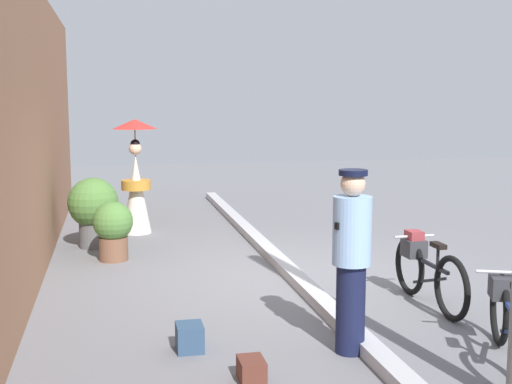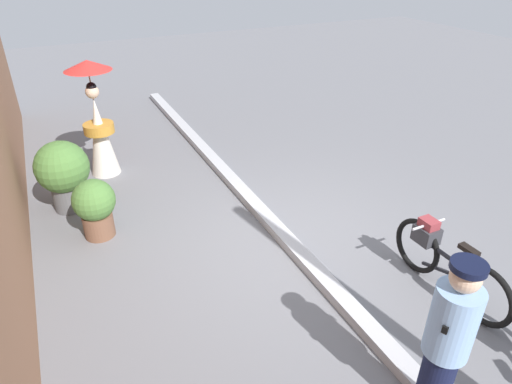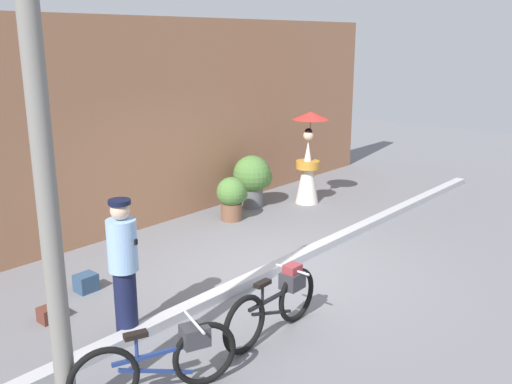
{
  "view_description": "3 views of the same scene",
  "coord_description": "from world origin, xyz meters",
  "px_view_note": "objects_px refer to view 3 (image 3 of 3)",
  "views": [
    {
      "loc": [
        -7.99,
        2.18,
        2.25
      ],
      "look_at": [
        -0.17,
        0.49,
        1.13
      ],
      "focal_mm": 46.96,
      "sensor_mm": 36.0,
      "label": 1
    },
    {
      "loc": [
        -4.09,
        2.46,
        3.53
      ],
      "look_at": [
        -0.21,
        0.6,
        1.09
      ],
      "focal_mm": 31.51,
      "sensor_mm": 36.0,
      "label": 2
    },
    {
      "loc": [
        -6.14,
        -4.93,
        3.38
      ],
      "look_at": [
        0.06,
        0.44,
        1.14
      ],
      "focal_mm": 40.0,
      "sensor_mm": 36.0,
      "label": 3
    }
  ],
  "objects_px": {
    "person_officer": "(123,265)",
    "backpack_on_pavement": "(51,313)",
    "bicycle_far_side": "(276,302)",
    "person_with_parasol": "(308,159)",
    "utility_pole": "(43,162)",
    "backpack_spare": "(86,282)",
    "potted_plant_by_door": "(232,196)",
    "bicycle_near_officer": "(162,361)",
    "potted_plant_small": "(253,178)"
  },
  "relations": [
    {
      "from": "person_officer",
      "to": "potted_plant_by_door",
      "type": "height_order",
      "value": "person_officer"
    },
    {
      "from": "person_officer",
      "to": "person_with_parasol",
      "type": "distance_m",
      "value": 6.08
    },
    {
      "from": "bicycle_far_side",
      "to": "potted_plant_by_door",
      "type": "xyz_separation_m",
      "value": [
        2.81,
        3.33,
        0.06
      ]
    },
    {
      "from": "person_officer",
      "to": "backpack_on_pavement",
      "type": "height_order",
      "value": "person_officer"
    },
    {
      "from": "person_with_parasol",
      "to": "backpack_spare",
      "type": "bearing_deg",
      "value": -177.31
    },
    {
      "from": "bicycle_far_side",
      "to": "potted_plant_by_door",
      "type": "bearing_deg",
      "value": 49.89
    },
    {
      "from": "backpack_spare",
      "to": "person_with_parasol",
      "type": "bearing_deg",
      "value": 2.69
    },
    {
      "from": "utility_pole",
      "to": "backpack_on_pavement",
      "type": "bearing_deg",
      "value": 64.36
    },
    {
      "from": "backpack_on_pavement",
      "to": "person_officer",
      "type": "bearing_deg",
      "value": -66.84
    },
    {
      "from": "bicycle_far_side",
      "to": "backpack_spare",
      "type": "distance_m",
      "value": 2.82
    },
    {
      "from": "bicycle_far_side",
      "to": "backpack_on_pavement",
      "type": "relative_size",
      "value": 5.96
    },
    {
      "from": "bicycle_near_officer",
      "to": "potted_plant_by_door",
      "type": "distance_m",
      "value": 5.55
    },
    {
      "from": "person_officer",
      "to": "potted_plant_small",
      "type": "distance_m",
      "value": 5.41
    },
    {
      "from": "potted_plant_by_door",
      "to": "backpack_spare",
      "type": "bearing_deg",
      "value": -169.86
    },
    {
      "from": "potted_plant_small",
      "to": "utility_pole",
      "type": "distance_m",
      "value": 7.16
    },
    {
      "from": "potted_plant_by_door",
      "to": "utility_pole",
      "type": "distance_m",
      "value": 6.29
    },
    {
      "from": "bicycle_near_officer",
      "to": "backpack_on_pavement",
      "type": "bearing_deg",
      "value": 87.71
    },
    {
      "from": "bicycle_far_side",
      "to": "person_officer",
      "type": "relative_size",
      "value": 1.0
    },
    {
      "from": "backpack_on_pavement",
      "to": "bicycle_near_officer",
      "type": "bearing_deg",
      "value": -92.29
    },
    {
      "from": "person_officer",
      "to": "backpack_on_pavement",
      "type": "relative_size",
      "value": 5.98
    },
    {
      "from": "utility_pole",
      "to": "backpack_spare",
      "type": "bearing_deg",
      "value": 53.58
    },
    {
      "from": "bicycle_far_side",
      "to": "person_with_parasol",
      "type": "xyz_separation_m",
      "value": [
        4.69,
        2.94,
        0.53
      ]
    },
    {
      "from": "person_with_parasol",
      "to": "backpack_on_pavement",
      "type": "relative_size",
      "value": 6.94
    },
    {
      "from": "bicycle_near_officer",
      "to": "utility_pole",
      "type": "xyz_separation_m",
      "value": [
        -0.78,
        0.42,
        2.01
      ]
    },
    {
      "from": "bicycle_far_side",
      "to": "backpack_on_pavement",
      "type": "xyz_separation_m",
      "value": [
        -1.58,
        2.28,
        -0.3
      ]
    },
    {
      "from": "person_officer",
      "to": "backpack_spare",
      "type": "distance_m",
      "value": 1.61
    },
    {
      "from": "person_with_parasol",
      "to": "potted_plant_by_door",
      "type": "xyz_separation_m",
      "value": [
        -1.88,
        0.39,
        -0.46
      ]
    },
    {
      "from": "bicycle_far_side",
      "to": "potted_plant_small",
      "type": "distance_m",
      "value": 5.2
    },
    {
      "from": "bicycle_near_officer",
      "to": "utility_pole",
      "type": "height_order",
      "value": "utility_pole"
    },
    {
      "from": "backpack_on_pavement",
      "to": "potted_plant_small",
      "type": "bearing_deg",
      "value": 14.1
    },
    {
      "from": "potted_plant_by_door",
      "to": "potted_plant_small",
      "type": "xyz_separation_m",
      "value": [
        0.92,
        0.28,
        0.15
      ]
    },
    {
      "from": "person_officer",
      "to": "utility_pole",
      "type": "distance_m",
      "value": 2.16
    },
    {
      "from": "person_with_parasol",
      "to": "potted_plant_small",
      "type": "xyz_separation_m",
      "value": [
        -0.96,
        0.67,
        -0.32
      ]
    },
    {
      "from": "bicycle_far_side",
      "to": "potted_plant_small",
      "type": "relative_size",
      "value": 1.54
    },
    {
      "from": "bicycle_far_side",
      "to": "utility_pole",
      "type": "relative_size",
      "value": 0.34
    },
    {
      "from": "person_officer",
      "to": "utility_pole",
      "type": "bearing_deg",
      "value": -147.17
    },
    {
      "from": "bicycle_near_officer",
      "to": "utility_pole",
      "type": "relative_size",
      "value": 0.33
    },
    {
      "from": "potted_plant_small",
      "to": "utility_pole",
      "type": "relative_size",
      "value": 0.22
    },
    {
      "from": "bicycle_far_side",
      "to": "bicycle_near_officer",
      "type": "bearing_deg",
      "value": 178.25
    },
    {
      "from": "potted_plant_by_door",
      "to": "potted_plant_small",
      "type": "bearing_deg",
      "value": 16.84
    },
    {
      "from": "potted_plant_by_door",
      "to": "backpack_on_pavement",
      "type": "bearing_deg",
      "value": -166.49
    },
    {
      "from": "person_officer",
      "to": "potted_plant_by_door",
      "type": "bearing_deg",
      "value": 27.14
    },
    {
      "from": "potted_plant_small",
      "to": "utility_pole",
      "type": "xyz_separation_m",
      "value": [
        -6.18,
        -3.14,
        1.79
      ]
    },
    {
      "from": "potted_plant_by_door",
      "to": "utility_pole",
      "type": "height_order",
      "value": "utility_pole"
    },
    {
      "from": "person_officer",
      "to": "bicycle_far_side",
      "type": "bearing_deg",
      "value": -48.3
    },
    {
      "from": "backpack_spare",
      "to": "utility_pole",
      "type": "bearing_deg",
      "value": -126.42
    },
    {
      "from": "potted_plant_small",
      "to": "backpack_on_pavement",
      "type": "height_order",
      "value": "potted_plant_small"
    },
    {
      "from": "person_officer",
      "to": "backpack_on_pavement",
      "type": "bearing_deg",
      "value": 113.16
    },
    {
      "from": "person_officer",
      "to": "potted_plant_by_door",
      "type": "distance_m",
      "value": 4.48
    },
    {
      "from": "bicycle_far_side",
      "to": "person_officer",
      "type": "bearing_deg",
      "value": 131.7
    }
  ]
}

